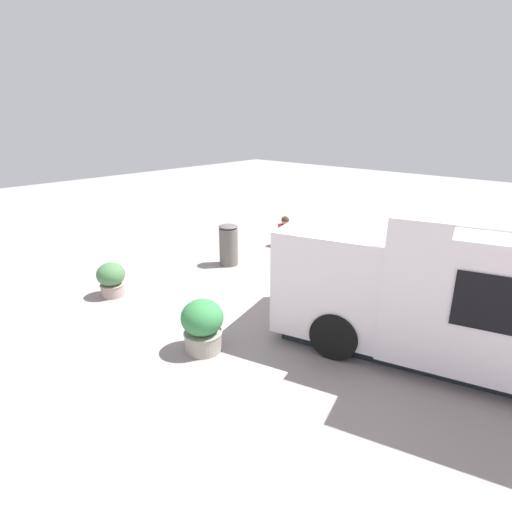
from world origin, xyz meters
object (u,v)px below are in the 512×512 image
at_px(food_truck, 482,290).
at_px(trash_bin, 229,245).
at_px(planter_flowering_near, 202,325).
at_px(person_customer, 286,235).
at_px(planter_flowering_far, 111,279).

bearing_deg(food_truck, trash_bin, -93.91).
bearing_deg(planter_flowering_near, person_customer, -155.10).
xyz_separation_m(person_customer, planter_flowering_near, (5.14, 2.39, 0.10)).
relative_size(person_customer, planter_flowering_far, 1.21).
relative_size(planter_flowering_far, trash_bin, 0.69).
height_order(person_customer, trash_bin, trash_bin).
relative_size(food_truck, planter_flowering_near, 7.02).
height_order(food_truck, trash_bin, food_truck).
distance_m(food_truck, planter_flowering_near, 4.18).
bearing_deg(food_truck, person_customer, -114.26).
height_order(planter_flowering_near, planter_flowering_far, planter_flowering_near).
bearing_deg(planter_flowering_near, trash_bin, -140.40).
bearing_deg(trash_bin, person_customer, 176.93).
distance_m(person_customer, planter_flowering_near, 5.67).
relative_size(planter_flowering_near, trash_bin, 0.83).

